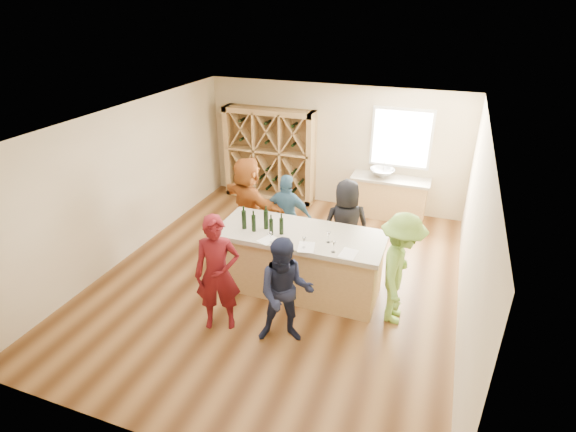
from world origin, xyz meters
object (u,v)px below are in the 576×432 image
(wine_bottle_a, at_px, (244,220))
(person_far_mid, at_px, (287,217))
(tasting_counter_base, at_px, (300,263))
(wine_bottle_d, at_px, (271,227))
(sink, at_px, (382,173))
(wine_rack, at_px, (269,155))
(person_far_right, at_px, (346,226))
(person_server, at_px, (400,269))
(wine_bottle_e, at_px, (281,226))
(person_far_left, at_px, (248,204))
(person_near_right, at_px, (285,292))
(wine_bottle_c, at_px, (266,220))
(person_near_left, at_px, (218,274))
(wine_bottle_b, at_px, (254,223))

(wine_bottle_a, relative_size, person_far_mid, 0.19)
(tasting_counter_base, bearing_deg, wine_bottle_d, -151.78)
(sink, bearing_deg, wine_rack, 178.51)
(wine_bottle_a, relative_size, wine_bottle_d, 1.16)
(person_far_mid, height_order, person_far_right, person_far_right)
(wine_rack, distance_m, tasting_counter_base, 4.00)
(sink, xyz_separation_m, person_server, (0.87, -3.60, -0.13))
(wine_bottle_e, relative_size, person_far_left, 0.15)
(tasting_counter_base, height_order, person_near_right, person_near_right)
(person_far_mid, bearing_deg, person_far_left, -7.67)
(wine_bottle_c, bearing_deg, tasting_counter_base, 5.43)
(wine_bottle_d, bearing_deg, person_far_right, 49.94)
(person_server, relative_size, person_far_mid, 1.08)
(person_near_left, height_order, person_far_mid, person_near_left)
(person_far_mid, height_order, person_far_left, person_far_left)
(wine_bottle_a, bearing_deg, tasting_counter_base, 10.95)
(tasting_counter_base, bearing_deg, wine_rack, 119.50)
(wine_bottle_a, bearing_deg, person_near_left, -85.28)
(wine_rack, distance_m, person_near_right, 5.18)
(wine_bottle_a, bearing_deg, sink, 64.89)
(sink, height_order, wine_bottle_b, wine_bottle_b)
(person_server, bearing_deg, wine_rack, 42.92)
(wine_bottle_e, bearing_deg, wine_bottle_b, -172.08)
(wine_bottle_a, height_order, wine_bottle_d, wine_bottle_a)
(sink, relative_size, wine_bottle_c, 1.69)
(wine_bottle_d, height_order, wine_bottle_e, wine_bottle_e)
(person_near_right, bearing_deg, person_far_right, 62.77)
(person_near_left, distance_m, person_far_left, 2.42)
(wine_bottle_a, bearing_deg, wine_bottle_e, 2.89)
(wine_bottle_d, bearing_deg, person_far_mid, 98.05)
(sink, relative_size, person_near_right, 0.33)
(person_far_left, bearing_deg, person_near_left, 131.84)
(wine_bottle_e, bearing_deg, wine_rack, 115.08)
(wine_bottle_b, distance_m, person_far_left, 1.46)
(wine_bottle_b, bearing_deg, person_far_mid, 83.00)
(wine_bottle_a, bearing_deg, person_far_right, 36.92)
(sink, height_order, wine_bottle_c, wine_bottle_c)
(person_server, xyz_separation_m, person_far_mid, (-2.21, 1.19, -0.06))
(wine_bottle_d, bearing_deg, wine_bottle_e, 28.62)
(person_far_right, height_order, person_far_left, person_far_left)
(person_far_mid, xyz_separation_m, person_far_left, (-0.83, 0.09, 0.10))
(wine_bottle_b, bearing_deg, person_far_right, 41.53)
(wine_bottle_b, relative_size, wine_bottle_d, 1.04)
(wine_bottle_c, height_order, person_far_right, person_far_right)
(person_far_left, bearing_deg, wine_bottle_b, 146.28)
(wine_bottle_b, distance_m, person_near_right, 1.46)
(person_near_left, distance_m, person_far_right, 2.59)
(person_far_right, distance_m, person_far_left, 1.95)
(wine_bottle_a, bearing_deg, wine_bottle_d, -5.33)
(wine_bottle_c, xyz_separation_m, wine_bottle_e, (0.30, -0.09, -0.02))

